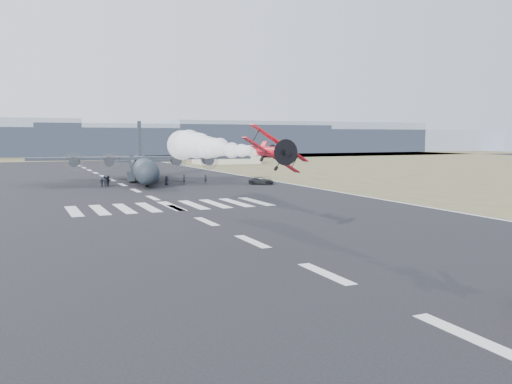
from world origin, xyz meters
TOP-DOWN VIEW (x-y plane):
  - ground at (0.00, 0.00)m, footprint 500.00×500.00m
  - scrub_far at (0.00, 230.00)m, footprint 500.00×80.00m
  - runway_markings at (0.00, 60.00)m, footprint 60.00×260.00m
  - ridge_seg_d at (0.00, 260.00)m, footprint 150.00×50.00m
  - ridge_seg_e at (65.00, 260.00)m, footprint 150.00×50.00m
  - ridge_seg_f at (130.00, 260.00)m, footprint 150.00×50.00m
  - ridge_seg_g at (195.00, 260.00)m, footprint 150.00×50.00m
  - hangar_right at (46.00, 150.00)m, footprint 20.50×12.50m
  - aerobatic_biplane at (0.48, 20.96)m, footprint 4.89×5.03m
  - smoke_trail at (0.46, 40.92)m, footprint 3.56×24.00m
  - transport_aircraft at (5.04, 89.64)m, footprint 42.43×34.78m
  - support_vehicle at (23.96, 74.20)m, footprint 5.27×4.29m
  - crew_a at (11.25, 81.98)m, footprint 0.78×0.79m
  - crew_b at (-3.41, 80.83)m, footprint 0.96×0.73m
  - crew_c at (-3.41, 82.75)m, footprint 1.30×0.83m
  - crew_d at (-4.20, 80.63)m, footprint 1.04×0.73m
  - crew_e at (7.09, 79.17)m, footprint 0.99×0.80m
  - crew_f at (-2.68, 83.47)m, footprint 1.03×1.82m
  - crew_g at (15.10, 80.56)m, footprint 0.76×0.71m
  - crew_h at (3.37, 86.18)m, footprint 0.82×0.90m

SIDE VIEW (x-z plane):
  - ground at x=0.00m, z-range 0.00..0.00m
  - scrub_far at x=0.00m, z-range 0.00..0.00m
  - runway_markings at x=0.00m, z-range 0.00..0.01m
  - support_vehicle at x=23.96m, z-range 0.00..1.33m
  - crew_h at x=3.37m, z-range 0.00..1.57m
  - crew_d at x=-4.20m, z-range 0.00..1.60m
  - crew_g at x=15.10m, z-range 0.00..1.66m
  - crew_a at x=11.25m, z-range 0.00..1.67m
  - crew_b at x=-3.41m, z-range 0.00..1.75m
  - crew_e at x=7.09m, z-range 0.00..1.76m
  - crew_f at x=-2.68m, z-range 0.00..1.86m
  - crew_c at x=-3.41m, z-range 0.00..1.87m
  - hangar_right at x=46.00m, z-range 0.06..5.96m
  - transport_aircraft at x=5.04m, z-range -2.97..9.29m
  - ridge_seg_d at x=0.00m, z-range 0.00..13.00m
  - ridge_seg_g at x=195.00m, z-range 0.00..13.00m
  - ridge_seg_e at x=65.00m, z-range 0.00..15.00m
  - aerobatic_biplane at x=0.48m, z-range 5.78..9.83m
  - smoke_trail at x=0.46m, z-range 6.19..9.75m
  - ridge_seg_f at x=130.00m, z-range 0.00..17.00m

